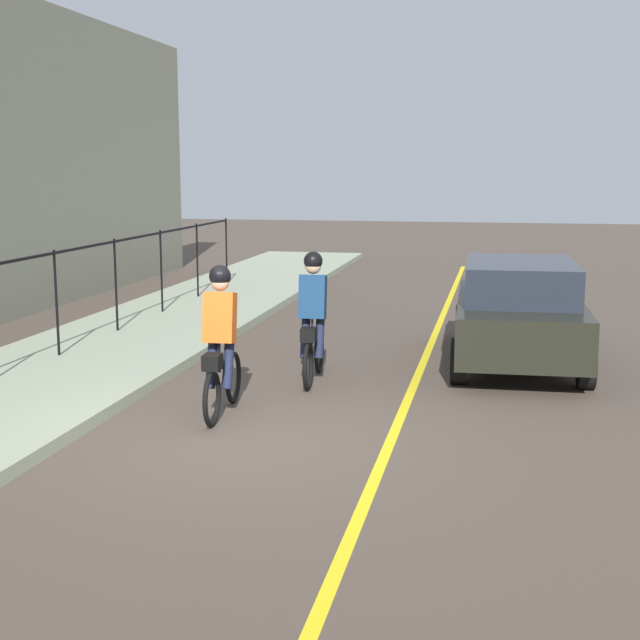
# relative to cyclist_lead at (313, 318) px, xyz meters

# --- Properties ---
(ground_plane) EXTENTS (80.00, 80.00, 0.00)m
(ground_plane) POSITION_rel_cyclist_lead_xyz_m (-2.80, 0.20, -0.91)
(ground_plane) COLOR #4B3F36
(lane_line_centre) EXTENTS (36.00, 0.12, 0.01)m
(lane_line_centre) POSITION_rel_cyclist_lead_xyz_m (-2.80, -1.40, -0.91)
(lane_line_centre) COLOR yellow
(lane_line_centre) RESTS_ON ground
(cyclist_lead) EXTENTS (1.71, 0.38, 1.83)m
(cyclist_lead) POSITION_rel_cyclist_lead_xyz_m (0.00, 0.00, 0.00)
(cyclist_lead) COLOR black
(cyclist_lead) RESTS_ON ground
(cyclist_follow) EXTENTS (1.71, 0.38, 1.83)m
(cyclist_follow) POSITION_rel_cyclist_lead_xyz_m (-1.88, 0.72, 0.00)
(cyclist_follow) COLOR black
(cyclist_follow) RESTS_ON ground
(patrol_sedan) EXTENTS (4.45, 2.03, 1.58)m
(patrol_sedan) POSITION_rel_cyclist_lead_xyz_m (1.79, -2.80, -0.09)
(patrol_sedan) COLOR black
(patrol_sedan) RESTS_ON ground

